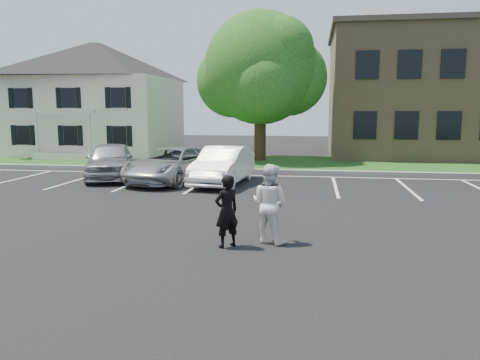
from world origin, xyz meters
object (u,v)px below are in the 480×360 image
object	(u,v)px
car_silver_west	(111,160)
tree	(262,71)
man_black_suit	(227,211)
car_white_sedan	(223,165)
car_silver_minivan	(172,165)
man_white_shirt	(270,204)
house	(98,99)

from	to	relation	value
car_silver_west	tree	bearing A→B (deg)	34.96
man_black_suit	car_white_sedan	bearing A→B (deg)	-121.63
car_silver_minivan	man_white_shirt	bearing A→B (deg)	-47.31
house	car_silver_minivan	bearing A→B (deg)	-52.88
house	car_white_sedan	world-z (taller)	house
car_silver_minivan	car_white_sedan	bearing A→B (deg)	6.33
house	car_silver_minivan	world-z (taller)	house
house	car_silver_west	world-z (taller)	house
man_black_suit	car_silver_west	xyz separation A→B (m)	(-7.12, 9.65, -0.00)
tree	car_silver_west	xyz separation A→B (m)	(-5.91, -8.31, -4.53)
tree	car_silver_west	distance (m)	11.15
man_white_shirt	car_white_sedan	bearing A→B (deg)	-47.51
man_white_shirt	car_silver_minivan	distance (m)	10.00
tree	car_silver_west	world-z (taller)	tree
house	man_black_suit	size ratio (longest dim) A/B	6.25
tree	car_white_sedan	distance (m)	10.14
car_white_sedan	car_silver_minivan	bearing A→B (deg)	179.06
man_white_shirt	car_silver_west	bearing A→B (deg)	-24.16
car_silver_minivan	car_white_sedan	world-z (taller)	car_white_sedan
tree	car_white_sedan	xyz separation A→B (m)	(-0.60, -9.03, -4.57)
house	man_white_shirt	xyz separation A→B (m)	(13.92, -20.37, -2.90)
man_white_shirt	car_silver_west	world-z (taller)	man_white_shirt
man_black_suit	car_silver_west	size ratio (longest dim) A/B	0.34
car_silver_minivan	tree	bearing A→B (deg)	84.13
house	man_black_suit	distance (m)	24.80
tree	man_black_suit	distance (m)	18.56
tree	man_white_shirt	world-z (taller)	tree
house	man_black_suit	world-z (taller)	house
man_black_suit	man_white_shirt	size ratio (longest dim) A/B	0.89
man_white_shirt	car_white_sedan	distance (m)	8.83
man_white_shirt	tree	bearing A→B (deg)	-58.57
man_white_shirt	car_silver_west	size ratio (longest dim) A/B	0.38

